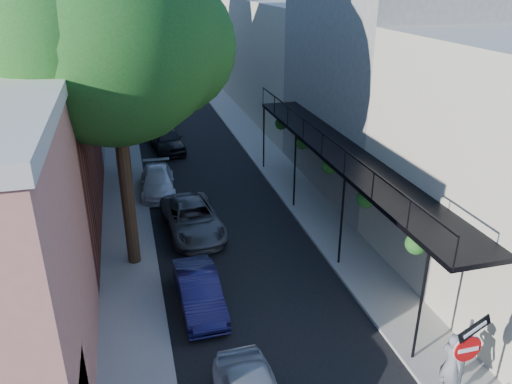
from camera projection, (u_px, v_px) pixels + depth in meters
road_surface at (177, 116)px, 36.71m from camera, size 6.00×64.00×0.01m
sidewalk_left at (121, 119)px, 35.75m from camera, size 2.00×64.00×0.12m
sidewalk_right at (230, 112)px, 37.63m from camera, size 2.00×64.00×0.12m
buildings_left at (26, 55)px, 31.44m from camera, size 10.10×59.10×12.00m
buildings_right at (296, 51)px, 36.59m from camera, size 9.80×55.00×10.00m
sign_post at (467, 353)px, 10.96m from camera, size 0.89×0.17×2.99m
oak_near at (124, 37)px, 15.29m from camera, size 7.48×6.80×11.42m
oak_mid at (121, 36)px, 22.65m from camera, size 6.60×6.00×10.20m
parked_car_b at (199, 292)px, 15.54m from camera, size 1.31×3.56×1.17m
parked_car_c at (193, 219)px, 20.07m from camera, size 2.38×4.61×1.24m
parked_car_d at (158, 182)px, 23.79m from camera, size 1.77×3.92×1.11m
parked_car_e at (167, 139)px, 29.42m from camera, size 2.06×4.25×1.40m
parked_car_f at (147, 120)px, 33.14m from camera, size 1.64×4.23×1.37m
parked_car_g at (145, 104)px, 37.59m from camera, size 2.33×4.66×1.27m
pedestrian at (451, 365)px, 12.00m from camera, size 0.50×0.71×1.84m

